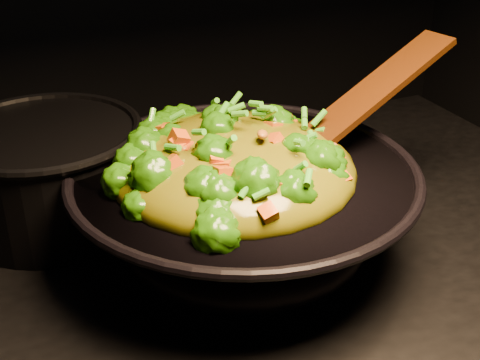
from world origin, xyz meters
name	(u,v)px	position (x,y,z in m)	size (l,w,h in m)	color
wok	(243,214)	(0.08, 0.11, 0.95)	(0.39, 0.39, 0.11)	black
stir_fry	(233,135)	(0.07, 0.11, 1.06)	(0.28, 0.28, 0.10)	#246207
spatula	(355,107)	(0.23, 0.11, 1.06)	(0.32, 0.05, 0.01)	#3E1809
back_pot	(49,174)	(-0.11, 0.28, 0.97)	(0.23, 0.23, 0.13)	black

